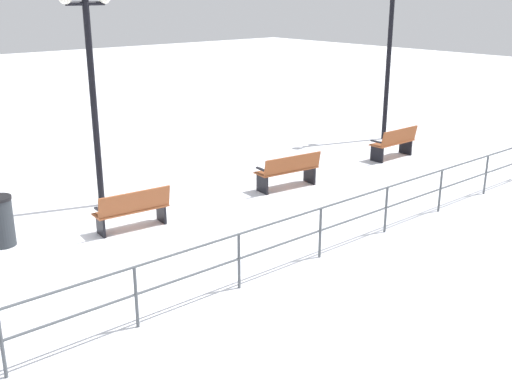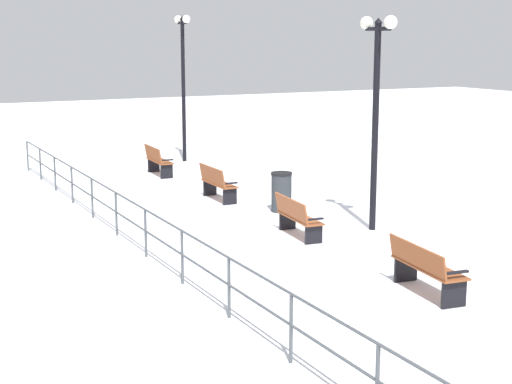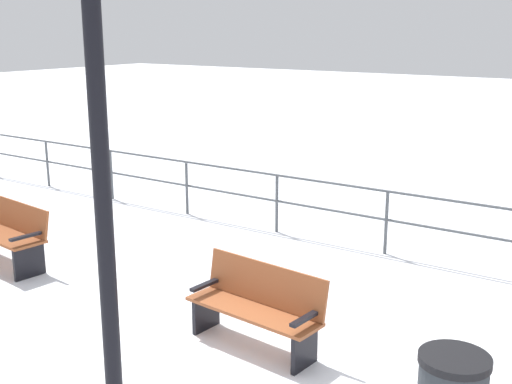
# 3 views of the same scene
# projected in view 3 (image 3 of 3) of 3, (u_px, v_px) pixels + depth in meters

# --- Properties ---
(ground_plane) EXTENTS (80.00, 80.00, 0.00)m
(ground_plane) POSITION_uv_depth(u_px,v_px,m) (254.00, 346.00, 7.02)
(ground_plane) COLOR white
(ground_plane) RESTS_ON ground
(bench_second) EXTENTS (0.76, 1.74, 0.90)m
(bench_second) POSITION_uv_depth(u_px,v_px,m) (5.00, 232.00, 9.35)
(bench_second) COLOR brown
(bench_second) RESTS_ON ground
(bench_third) EXTENTS (0.65, 1.61, 0.88)m
(bench_third) POSITION_uv_depth(u_px,v_px,m) (257.00, 305.00, 6.94)
(bench_third) COLOR brown
(bench_third) RESTS_ON ground
(lamppost_middle) EXTENTS (0.30, 1.18, 4.79)m
(lamppost_middle) POSITION_uv_depth(u_px,v_px,m) (93.00, 42.00, 4.87)
(lamppost_middle) COLOR black
(lamppost_middle) RESTS_ON ground
(waterfront_railing) EXTENTS (0.05, 23.34, 1.00)m
(waterfront_railing) POSITION_uv_depth(u_px,v_px,m) (387.00, 211.00, 9.71)
(waterfront_railing) COLOR #4C5156
(waterfront_railing) RESTS_ON ground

